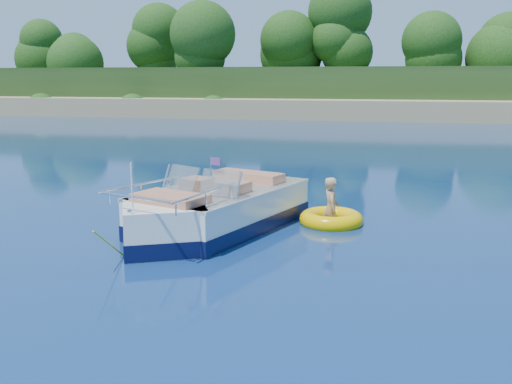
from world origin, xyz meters
TOP-DOWN VIEW (x-y plane):
  - ground at (0.00, 0.00)m, footprint 160.00×160.00m
  - shoreline at (0.00, 63.77)m, footprint 170.00×59.00m
  - treeline at (0.04, 41.01)m, footprint 150.00×7.12m
  - motorboat at (-3.24, 2.73)m, footprint 3.33×5.72m
  - tow_tube at (-0.85, 3.94)m, footprint 1.79×1.79m
  - boy at (-0.86, 3.90)m, footprint 0.54×0.85m

SIDE VIEW (x-z plane):
  - ground at x=0.00m, z-range 0.00..0.00m
  - boy at x=-0.86m, z-range -0.77..0.77m
  - tow_tube at x=-0.85m, z-range -0.09..0.28m
  - motorboat at x=-3.24m, z-range -0.61..1.38m
  - shoreline at x=0.00m, z-range -2.02..3.98m
  - treeline at x=0.04m, z-range 1.45..9.64m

